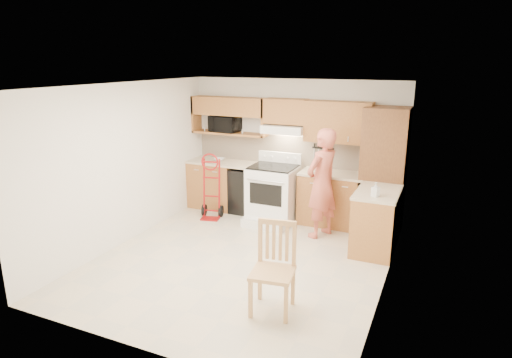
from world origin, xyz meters
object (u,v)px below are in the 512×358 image
Objects in this scene: person at (322,183)px; dining_chair at (273,270)px; microwave at (225,124)px; hand_truck at (211,189)px; range at (272,189)px.

person is 1.71× the size of dining_chair.
hand_truck is (0.07, -0.74, -1.10)m from microwave.
range is at bearing 0.48° from hand_truck.
range is at bearing -16.71° from microwave.
microwave is at bearing 81.75° from hand_truck.
dining_chair is at bearing 26.11° from person.
hand_truck is 1.04× the size of dining_chair.
dining_chair is at bearing -67.89° from range.
hand_truck is at bearing 123.84° from dining_chair.
person is (2.14, -0.74, -0.74)m from microwave.
microwave is 0.31× the size of person.
microwave is 2.38m from person.
dining_chair is at bearing -61.65° from hand_truck.
dining_chair is (2.25, -3.14, -1.12)m from microwave.
range is (1.16, -0.46, -1.04)m from microwave.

